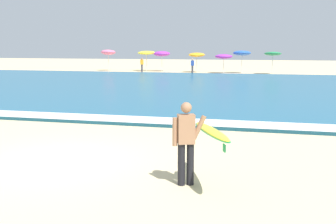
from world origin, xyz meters
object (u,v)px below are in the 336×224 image
surfer_with_board (198,136)px  beach_umbrella_4 (224,56)px  beach_umbrella_3 (197,55)px  beach_umbrella_5 (242,53)px  beach_umbrella_2 (162,54)px  beach_umbrella_0 (108,52)px  beach_umbrella_6 (273,54)px  beachgoer_near_row_mid (192,66)px  beach_umbrella_1 (146,53)px  beachgoer_near_row_left (142,64)px

surfer_with_board → beach_umbrella_4: bearing=95.5°
beach_umbrella_3 → beach_umbrella_5: beach_umbrella_5 is taller
beach_umbrella_3 → beach_umbrella_5: 4.93m
beach_umbrella_2 → beach_umbrella_4: size_ratio=1.13×
beach_umbrella_0 → beach_umbrella_3: size_ratio=1.15×
beach_umbrella_6 → beachgoer_near_row_mid: bearing=-173.3°
beach_umbrella_1 → beach_umbrella_3: (6.22, -1.44, -0.17)m
surfer_with_board → beach_umbrella_5: bearing=92.5°
beach_umbrella_2 → beachgoer_near_row_left: bearing=-139.0°
surfer_with_board → beachgoer_near_row_left: size_ratio=1.60×
beach_umbrella_6 → beachgoer_near_row_left: size_ratio=1.51×
beachgoer_near_row_mid → beach_umbrella_3: bearing=88.0°
beach_umbrella_4 → beach_umbrella_0: bearing=173.8°
beach_umbrella_3 → beachgoer_near_row_left: bearing=-174.1°
beach_umbrella_1 → beach_umbrella_6: beach_umbrella_6 is taller
beach_umbrella_1 → beach_umbrella_4: beach_umbrella_1 is taller
beach_umbrella_1 → beach_umbrella_2: bearing=-12.4°
surfer_with_board → beach_umbrella_2: beach_umbrella_2 is taller
surfer_with_board → beachgoer_near_row_left: bearing=109.3°
beach_umbrella_5 → beach_umbrella_4: bearing=-159.2°
surfer_with_board → beach_umbrella_5: (-1.57, 36.50, 1.11)m
surfer_with_board → beachgoer_near_row_left: surfer_with_board is taller
beach_umbrella_3 → beachgoer_near_row_mid: (-0.07, -2.09, -1.09)m
beach_umbrella_2 → beach_umbrella_3: bearing=-13.4°
beach_umbrella_4 → beach_umbrella_6: 5.07m
beach_umbrella_6 → beachgoer_near_row_left: beach_umbrella_6 is taller
beach_umbrella_3 → beach_umbrella_6: 8.19m
beach_umbrella_4 → beach_umbrella_5: (1.86, 0.71, 0.35)m
beach_umbrella_4 → beach_umbrella_2: bearing=166.0°
surfer_with_board → beachgoer_near_row_left: 38.12m
beach_umbrella_3 → surfer_with_board: bearing=-79.9°
beach_umbrella_5 → beach_umbrella_6: 3.35m
beach_umbrella_5 → beachgoer_near_row_left: size_ratio=1.56×
surfer_with_board → beachgoer_near_row_mid: size_ratio=1.60×
surfer_with_board → beach_umbrella_4: 35.97m
beach_umbrella_0 → beach_umbrella_1: beach_umbrella_0 is taller
beach_umbrella_0 → surfer_with_board: bearing=-65.3°
beach_umbrella_1 → beach_umbrella_4: size_ratio=1.16×
beach_umbrella_1 → beachgoer_near_row_mid: beach_umbrella_1 is taller
beach_umbrella_0 → beach_umbrella_3: beach_umbrella_0 is taller
beach_umbrella_2 → beachgoer_near_row_mid: bearing=-36.6°
beach_umbrella_1 → surfer_with_board: bearing=-71.5°
beach_umbrella_0 → beach_umbrella_1: 4.53m
surfer_with_board → beach_umbrella_5: 36.55m
beach_umbrella_4 → beach_umbrella_3: bearing=165.1°
beach_umbrella_1 → beach_umbrella_2: size_ratio=1.02×
beach_umbrella_0 → beach_umbrella_2: (6.44, 0.34, -0.15)m
surfer_with_board → beach_umbrella_1: (-12.71, 38.05, 1.08)m
beach_umbrella_4 → beach_umbrella_5: 2.03m
beach_umbrella_5 → beach_umbrella_6: size_ratio=1.03×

